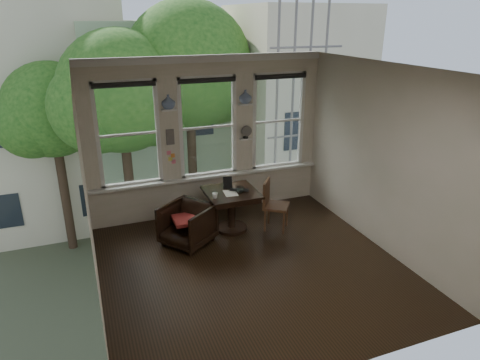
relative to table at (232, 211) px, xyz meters
name	(u,v)px	position (x,y,z in m)	size (l,w,h in m)	color
ground	(252,267)	(-0.13, -1.29, -0.38)	(4.50, 4.50, 0.00)	black
ceiling	(255,69)	(-0.13, -1.29, 2.62)	(4.50, 4.50, 0.00)	silver
wall_back	(208,137)	(-0.13, 0.96, 1.12)	(4.50, 4.50, 0.00)	beige
wall_front	(342,252)	(-0.13, -3.54, 1.12)	(4.50, 4.50, 0.00)	beige
wall_left	(87,199)	(-2.38, -1.29, 1.12)	(4.50, 4.50, 0.00)	beige
wall_right	(383,159)	(2.12, -1.29, 1.12)	(4.50, 4.50, 0.00)	beige
window_left	(128,134)	(-1.58, 0.96, 1.32)	(1.10, 0.12, 1.90)	white
window_center	(207,127)	(-0.13, 0.96, 1.32)	(1.10, 0.12, 1.90)	white
window_right	(277,121)	(1.32, 0.96, 1.32)	(1.10, 0.12, 1.90)	white
shelf_left	(169,110)	(-0.85, 0.86, 1.73)	(0.26, 0.16, 0.03)	white
shelf_right	(245,104)	(0.60, 0.86, 1.73)	(0.26, 0.16, 0.03)	white
intercom	(170,137)	(-0.85, 0.89, 1.23)	(0.14, 0.06, 0.28)	#59544F
sticky_notes	(171,155)	(-0.85, 0.89, 0.88)	(0.16, 0.01, 0.24)	pink
desk_fan	(246,134)	(0.60, 0.84, 1.16)	(0.20, 0.20, 0.24)	#59544F
vase_left	(168,102)	(-0.85, 0.86, 1.86)	(0.24, 0.24, 0.25)	silver
vase_right	(245,97)	(0.60, 0.86, 1.86)	(0.24, 0.24, 0.25)	silver
table	(232,211)	(0.00, 0.00, 0.00)	(0.90, 0.90, 0.75)	black
armchair_left	(187,225)	(-0.87, -0.21, -0.02)	(0.75, 0.78, 0.71)	black
cushion_red	(187,219)	(-0.87, -0.21, 0.08)	(0.45, 0.45, 0.06)	maroon
side_chair_right	(276,206)	(0.76, -0.26, 0.09)	(0.42, 0.42, 0.92)	#4F311C
laptop	(239,191)	(0.11, -0.08, 0.39)	(0.34, 0.22, 0.03)	black
mug	(215,196)	(-0.36, -0.18, 0.42)	(0.10, 0.10, 0.09)	white
drinking_glass	(240,190)	(0.13, -0.12, 0.43)	(0.14, 0.14, 0.11)	white
tablet	(228,183)	(-0.01, 0.16, 0.48)	(0.16, 0.02, 0.22)	black
papers	(230,193)	(-0.04, -0.07, 0.38)	(0.22, 0.30, 0.00)	silver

